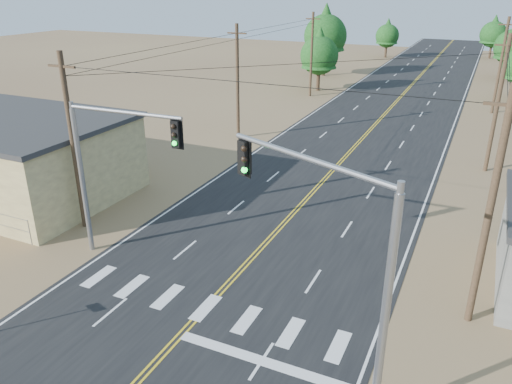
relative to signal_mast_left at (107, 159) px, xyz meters
The scene contains 13 objects.
road 21.64m from the signal_mast_left, 72.13° to the left, with size 15.00×200.00×0.02m, color black.
utility_pole_left_near 4.52m from the signal_mast_left, 154.38° to the left, with size 1.80×0.30×10.00m.
utility_pole_left_mid 22.33m from the signal_mast_left, 100.50° to the left, with size 1.80×0.30×10.00m.
utility_pole_left_far 42.15m from the signal_mast_left, 95.54° to the left, with size 1.80×0.30×10.00m.
utility_pole_right_near 17.05m from the signal_mast_left, ahead, with size 1.80×0.30×10.00m.
utility_pole_right_mid 27.72m from the signal_mast_left, 52.35° to the left, with size 1.80×0.30×10.00m.
utility_pole_right_far 45.24m from the signal_mast_left, 68.02° to the left, with size 1.80×0.30×10.00m.
signal_mast_left is the anchor object (origin of this frame).
signal_mast_right 13.31m from the signal_mast_left, 18.27° to the right, with size 6.35×2.93×8.38m.
tree_left_near 45.87m from the signal_mast_left, 95.35° to the left, with size 4.90×4.90×8.16m.
tree_left_mid 57.40m from the signal_mast_left, 97.12° to the left, with size 6.33×6.33×10.56m.
tree_left_far 81.13m from the signal_mast_left, 91.81° to the left, with size 4.29×4.29×7.15m.
tree_right_far 89.29m from the signal_mast_left, 80.05° to the left, with size 4.71×4.71×7.85m.
Camera 1 is at (9.66, -7.57, 13.21)m, focal length 35.00 mm.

